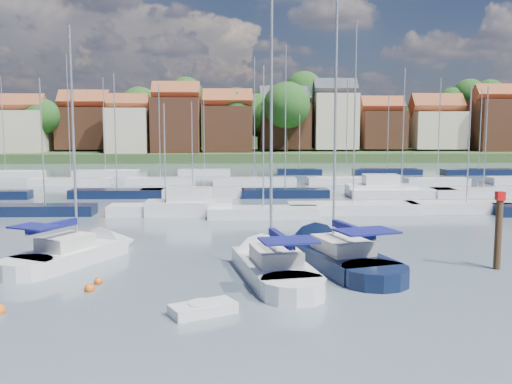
{
  "coord_description": "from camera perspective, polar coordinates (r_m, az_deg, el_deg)",
  "views": [
    {
      "loc": [
        -1.58,
        -26.04,
        7.34
      ],
      "look_at": [
        -0.11,
        14.0,
        2.6
      ],
      "focal_mm": 40.0,
      "sensor_mm": 36.0,
      "label": 1
    }
  ],
  "objects": [
    {
      "name": "buoy_g",
      "position": [
        27.78,
        -15.48,
        -8.82
      ],
      "size": [
        0.41,
        0.41,
        0.41
      ],
      "primitive_type": "sphere",
      "color": "#D85914",
      "rests_on": "ground"
    },
    {
      "name": "marina_field",
      "position": [
        61.68,
        1.15,
        0.32
      ],
      "size": [
        79.62,
        41.41,
        15.93
      ],
      "color": "silver",
      "rests_on": "ground"
    },
    {
      "name": "buoy_e",
      "position": [
        35.09,
        9.36,
        -5.41
      ],
      "size": [
        0.48,
        0.48,
        0.48
      ],
      "primitive_type": "sphere",
      "color": "#D85914",
      "rests_on": "ground"
    },
    {
      "name": "ground",
      "position": [
        66.47,
        -0.73,
        0.41
      ],
      "size": [
        260.0,
        260.0,
        0.0
      ],
      "primitive_type": "plane",
      "color": "#4C5967",
      "rests_on": "ground"
    },
    {
      "name": "sailboat_centre",
      "position": [
        28.92,
        1.14,
        -7.22
      ],
      "size": [
        4.77,
        11.12,
        14.69
      ],
      "rotation": [
        0.0,
        0.0,
        1.75
      ],
      "color": "silver",
      "rests_on": "ground"
    },
    {
      "name": "buoy_c",
      "position": [
        26.7,
        -16.29,
        -9.49
      ],
      "size": [
        0.48,
        0.48,
        0.48
      ],
      "primitive_type": "sphere",
      "color": "#D85914",
      "rests_on": "ground"
    },
    {
      "name": "buoy_h",
      "position": [
        32.61,
        5.77,
        -6.29
      ],
      "size": [
        0.48,
        0.48,
        0.48
      ],
      "primitive_type": "sphere",
      "color": "#D85914",
      "rests_on": "ground"
    },
    {
      "name": "buoy_d",
      "position": [
        25.4,
        5.31,
        -10.08
      ],
      "size": [
        0.45,
        0.45,
        0.45
      ],
      "primitive_type": "sphere",
      "color": "beige",
      "rests_on": "ground"
    },
    {
      "name": "tender",
      "position": [
        22.73,
        -5.34,
        -11.56
      ],
      "size": [
        2.8,
        2.22,
        0.55
      ],
      "rotation": [
        0.0,
        0.0,
        0.48
      ],
      "color": "silver",
      "rests_on": "ground"
    },
    {
      "name": "sailboat_left",
      "position": [
        32.9,
        -16.73,
        -5.79
      ],
      "size": [
        6.83,
        10.0,
        13.53
      ],
      "rotation": [
        0.0,
        0.0,
        1.1
      ],
      "color": "silver",
      "rests_on": "ground"
    },
    {
      "name": "timber_piling",
      "position": [
        31.66,
        23.0,
        -5.38
      ],
      "size": [
        0.4,
        0.4,
        6.24
      ],
      "color": "#4C331E",
      "rests_on": "ground"
    },
    {
      "name": "far_shore_town",
      "position": [
        158.78,
        -0.73,
        5.76
      ],
      "size": [
        212.46,
        90.0,
        22.27
      ],
      "color": "#395229",
      "rests_on": "ground"
    },
    {
      "name": "sailboat_navy",
      "position": [
        31.69,
        6.93,
        -6.04
      ],
      "size": [
        6.45,
        12.41,
        16.6
      ],
      "rotation": [
        0.0,
        0.0,
        1.86
      ],
      "color": "black",
      "rests_on": "ground"
    }
  ]
}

